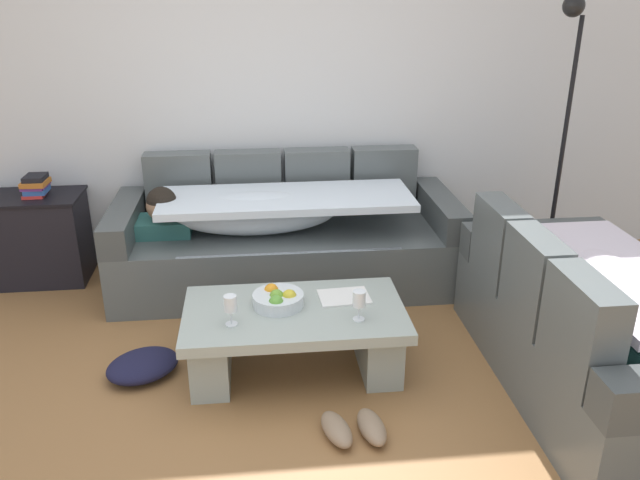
{
  "coord_description": "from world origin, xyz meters",
  "views": [
    {
      "loc": [
        0.01,
        -2.55,
        2.03
      ],
      "look_at": [
        0.4,
        1.04,
        0.55
      ],
      "focal_mm": 35.65,
      "sensor_mm": 36.0,
      "label": 1
    }
  ],
  "objects_px": {
    "couch_along_wall": "(281,239)",
    "book_stack_on_cabinet": "(36,185)",
    "crumpled_garment": "(143,366)",
    "floor_lamp": "(562,124)",
    "wine_glass_near_left": "(230,305)",
    "coffee_table": "(295,332)",
    "pair_of_shoes": "(354,428)",
    "side_cabinet": "(35,238)",
    "open_magazine": "(344,297)",
    "wine_glass_near_right": "(359,300)",
    "couch_near_window": "(593,331)",
    "fruit_bowl": "(278,299)"
  },
  "relations": [
    {
      "from": "couch_along_wall",
      "to": "book_stack_on_cabinet",
      "type": "bearing_deg",
      "value": 172.36
    },
    {
      "from": "book_stack_on_cabinet",
      "to": "crumpled_garment",
      "type": "distance_m",
      "value": 1.71
    },
    {
      "from": "floor_lamp",
      "to": "wine_glass_near_left",
      "type": "bearing_deg",
      "value": -151.68
    },
    {
      "from": "coffee_table",
      "to": "pair_of_shoes",
      "type": "bearing_deg",
      "value": -68.13
    },
    {
      "from": "couch_along_wall",
      "to": "wine_glass_near_left",
      "type": "height_order",
      "value": "couch_along_wall"
    },
    {
      "from": "side_cabinet",
      "to": "book_stack_on_cabinet",
      "type": "bearing_deg",
      "value": 0.1
    },
    {
      "from": "open_magazine",
      "to": "book_stack_on_cabinet",
      "type": "height_order",
      "value": "book_stack_on_cabinet"
    },
    {
      "from": "couch_along_wall",
      "to": "side_cabinet",
      "type": "height_order",
      "value": "couch_along_wall"
    },
    {
      "from": "wine_glass_near_right",
      "to": "floor_lamp",
      "type": "bearing_deg",
      "value": 37.73
    },
    {
      "from": "pair_of_shoes",
      "to": "side_cabinet",
      "type": "bearing_deg",
      "value": 135.65
    },
    {
      "from": "side_cabinet",
      "to": "couch_near_window",
      "type": "bearing_deg",
      "value": -26.99
    },
    {
      "from": "side_cabinet",
      "to": "crumpled_garment",
      "type": "distance_m",
      "value": 1.64
    },
    {
      "from": "pair_of_shoes",
      "to": "couch_along_wall",
      "type": "bearing_deg",
      "value": 98.32
    },
    {
      "from": "pair_of_shoes",
      "to": "crumpled_garment",
      "type": "height_order",
      "value": "crumpled_garment"
    },
    {
      "from": "crumpled_garment",
      "to": "open_magazine",
      "type": "bearing_deg",
      "value": 3.81
    },
    {
      "from": "couch_near_window",
      "to": "wine_glass_near_right",
      "type": "height_order",
      "value": "couch_near_window"
    },
    {
      "from": "couch_near_window",
      "to": "open_magazine",
      "type": "distance_m",
      "value": 1.32
    },
    {
      "from": "fruit_bowl",
      "to": "crumpled_garment",
      "type": "distance_m",
      "value": 0.84
    },
    {
      "from": "book_stack_on_cabinet",
      "to": "floor_lamp",
      "type": "bearing_deg",
      "value": -4.26
    },
    {
      "from": "side_cabinet",
      "to": "pair_of_shoes",
      "type": "height_order",
      "value": "side_cabinet"
    },
    {
      "from": "floor_lamp",
      "to": "pair_of_shoes",
      "type": "relative_size",
      "value": 5.71
    },
    {
      "from": "floor_lamp",
      "to": "fruit_bowl",
      "type": "bearing_deg",
      "value": -152.65
    },
    {
      "from": "couch_near_window",
      "to": "book_stack_on_cabinet",
      "type": "height_order",
      "value": "couch_near_window"
    },
    {
      "from": "pair_of_shoes",
      "to": "wine_glass_near_left",
      "type": "bearing_deg",
      "value": 140.77
    },
    {
      "from": "coffee_table",
      "to": "floor_lamp",
      "type": "relative_size",
      "value": 0.62
    },
    {
      "from": "wine_glass_near_left",
      "to": "pair_of_shoes",
      "type": "xyz_separation_m",
      "value": [
        0.57,
        -0.47,
        -0.45
      ]
    },
    {
      "from": "coffee_table",
      "to": "wine_glass_near_left",
      "type": "xyz_separation_m",
      "value": [
        -0.34,
        -0.13,
        0.26
      ]
    },
    {
      "from": "wine_glass_near_left",
      "to": "book_stack_on_cabinet",
      "type": "height_order",
      "value": "book_stack_on_cabinet"
    },
    {
      "from": "crumpled_garment",
      "to": "couch_along_wall",
      "type": "bearing_deg",
      "value": 53.13
    },
    {
      "from": "wine_glass_near_right",
      "to": "side_cabinet",
      "type": "height_order",
      "value": "side_cabinet"
    },
    {
      "from": "wine_glass_near_left",
      "to": "floor_lamp",
      "type": "xyz_separation_m",
      "value": [
        2.27,
        1.22,
        0.62
      ]
    },
    {
      "from": "couch_along_wall",
      "to": "wine_glass_near_right",
      "type": "xyz_separation_m",
      "value": [
        0.34,
        -1.29,
        0.17
      ]
    },
    {
      "from": "side_cabinet",
      "to": "book_stack_on_cabinet",
      "type": "distance_m",
      "value": 0.4
    },
    {
      "from": "wine_glass_near_right",
      "to": "crumpled_garment",
      "type": "height_order",
      "value": "wine_glass_near_right"
    },
    {
      "from": "coffee_table",
      "to": "wine_glass_near_left",
      "type": "height_order",
      "value": "wine_glass_near_left"
    },
    {
      "from": "open_magazine",
      "to": "book_stack_on_cabinet",
      "type": "bearing_deg",
      "value": 144.09
    },
    {
      "from": "fruit_bowl",
      "to": "wine_glass_near_left",
      "type": "distance_m",
      "value": 0.32
    },
    {
      "from": "fruit_bowl",
      "to": "side_cabinet",
      "type": "bearing_deg",
      "value": 142.03
    },
    {
      "from": "couch_along_wall",
      "to": "book_stack_on_cabinet",
      "type": "height_order",
      "value": "couch_along_wall"
    },
    {
      "from": "open_magazine",
      "to": "floor_lamp",
      "type": "relative_size",
      "value": 0.14
    },
    {
      "from": "pair_of_shoes",
      "to": "crumpled_garment",
      "type": "distance_m",
      "value": 1.25
    },
    {
      "from": "wine_glass_near_right",
      "to": "crumpled_garment",
      "type": "xyz_separation_m",
      "value": [
        -1.17,
        0.18,
        -0.44
      ]
    },
    {
      "from": "book_stack_on_cabinet",
      "to": "floor_lamp",
      "type": "distance_m",
      "value": 3.66
    },
    {
      "from": "open_magazine",
      "to": "floor_lamp",
      "type": "xyz_separation_m",
      "value": [
        1.64,
        0.99,
        0.73
      ]
    },
    {
      "from": "fruit_bowl",
      "to": "book_stack_on_cabinet",
      "type": "height_order",
      "value": "book_stack_on_cabinet"
    },
    {
      "from": "fruit_bowl",
      "to": "wine_glass_near_right",
      "type": "relative_size",
      "value": 1.69
    },
    {
      "from": "book_stack_on_cabinet",
      "to": "pair_of_shoes",
      "type": "relative_size",
      "value": 0.62
    },
    {
      "from": "couch_along_wall",
      "to": "pair_of_shoes",
      "type": "xyz_separation_m",
      "value": [
        0.25,
        -1.74,
        -0.29
      ]
    },
    {
      "from": "couch_along_wall",
      "to": "wine_glass_near_left",
      "type": "distance_m",
      "value": 1.32
    },
    {
      "from": "couch_near_window",
      "to": "floor_lamp",
      "type": "xyz_separation_m",
      "value": [
        0.39,
        1.41,
        0.78
      ]
    }
  ]
}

